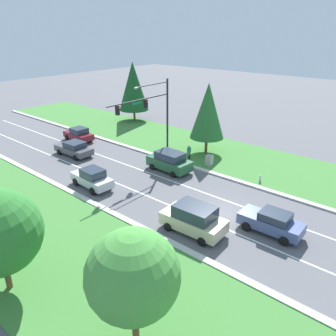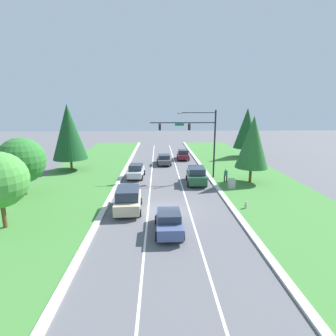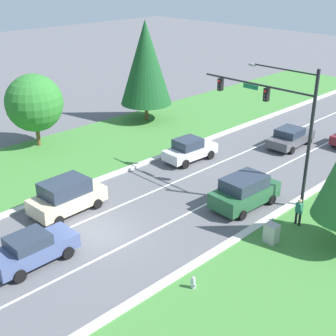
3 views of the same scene
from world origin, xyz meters
name	(u,v)px [view 2 (image 2 of 3)]	position (x,y,z in m)	size (l,w,h in m)	color
ground_plane	(169,211)	(0.00, 0.00, 0.00)	(160.00, 160.00, 0.00)	#5B5B60
curb_strip_right	(233,209)	(5.65, 0.00, 0.07)	(0.50, 90.00, 0.15)	beige
curb_strip_left	(103,211)	(-5.65, 0.00, 0.07)	(0.50, 90.00, 0.15)	beige
grass_verge_right	(292,209)	(10.90, 0.00, 0.04)	(10.00, 90.00, 0.08)	#427F38
grass_verge_left	(41,212)	(-10.90, 0.00, 0.04)	(10.00, 90.00, 0.08)	#427F38
lane_stripe_inner_left	(148,211)	(-1.80, 0.00, 0.00)	(0.14, 81.00, 0.01)	white
lane_stripe_inner_right	(189,211)	(1.80, 0.00, 0.00)	(0.14, 81.00, 0.01)	white
traffic_signal_mast	(197,134)	(3.88, 10.80, 5.63)	(8.07, 0.41, 8.48)	black
silver_sedan	(136,171)	(-3.71, 11.26, 0.88)	(2.11, 4.37, 1.78)	silver
graphite_sedan	(164,159)	(0.01, 19.26, 0.79)	(2.29, 4.72, 1.58)	#4C4C51
forest_suv	(196,175)	(3.57, 8.38, 1.00)	(2.38, 4.64, 1.98)	#235633
champagne_suv	(128,199)	(-3.51, 0.29, 1.02)	(2.43, 4.60, 2.03)	beige
slate_blue_sedan	(169,221)	(-0.16, -3.89, 0.83)	(2.04, 4.37, 1.65)	#475684
burgundy_sedan	(183,155)	(3.40, 23.09, 0.84)	(2.17, 4.21, 1.70)	maroon
utility_cabinet	(231,184)	(7.13, 6.03, 0.58)	(0.70, 0.60, 1.15)	#9E9E99
pedestrian	(226,175)	(7.14, 8.66, 0.94)	(0.42, 0.29, 1.69)	black
fire_hydrant	(246,205)	(6.82, 0.24, 0.34)	(0.34, 0.20, 0.70)	#B7B7BC
conifer_near_right_tree	(247,128)	(14.78, 24.75, 5.19)	(4.38, 4.38, 8.70)	brown
oak_near_left_tree	(22,161)	(-14.41, 4.73, 3.62)	(4.55, 4.55, 5.90)	brown
conifer_far_right_tree	(253,142)	(10.01, 8.39, 4.86)	(3.75, 3.75, 7.87)	brown
conifer_mid_left_tree	(69,132)	(-13.18, 15.48, 5.47)	(4.72, 4.72, 9.24)	brown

